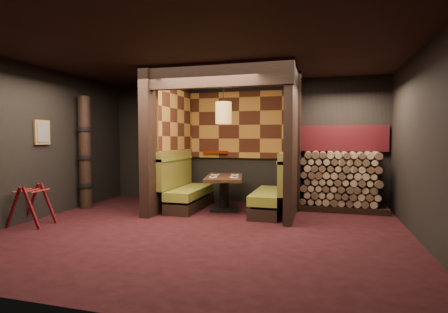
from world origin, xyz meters
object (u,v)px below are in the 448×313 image
booth_bench_left (185,190)px  totem_column (85,153)px  booth_bench_right (274,194)px  pendant_lamp (224,113)px  luggage_rack (31,204)px  dining_table (224,187)px  firewood_stack (343,181)px

booth_bench_left → totem_column: size_ratio=0.67×
booth_bench_right → pendant_lamp: 1.93m
booth_bench_left → luggage_rack: size_ratio=2.14×
luggage_rack → totem_column: (-0.08, 1.54, 0.81)m
pendant_lamp → totem_column: (-2.94, -0.55, -0.84)m
dining_table → totem_column: size_ratio=0.62×
luggage_rack → totem_column: bearing=93.0°
dining_table → totem_column: (-2.94, -0.60, 0.70)m
luggage_rack → booth_bench_left: bearing=46.2°
pendant_lamp → luggage_rack: (-2.86, -2.09, -1.66)m
dining_table → booth_bench_right: bearing=-2.6°
booth_bench_left → totem_column: (-2.09, -0.55, 0.79)m
dining_table → firewood_stack: size_ratio=0.86×
dining_table → booth_bench_left: bearing=-176.8°
totem_column → firewood_stack: 5.51m
booth_bench_right → firewood_stack: bearing=27.3°
booth_bench_right → dining_table: booth_bench_right is taller
booth_bench_left → pendant_lamp: pendant_lamp is taller
luggage_rack → booth_bench_right: bearing=28.2°
luggage_rack → firewood_stack: (5.25, 2.79, 0.24)m
booth_bench_left → firewood_stack: firewood_stack is taller
booth_bench_right → firewood_stack: size_ratio=0.92×
dining_table → luggage_rack: dining_table is taller
booth_bench_left → totem_column: bearing=-165.2°
luggage_rack → firewood_stack: firewood_stack is taller
pendant_lamp → booth_bench_right: bearing=0.1°
booth_bench_left → luggage_rack: (-2.01, -2.09, -0.03)m
firewood_stack → pendant_lamp: bearing=-163.6°
booth_bench_left → pendant_lamp: bearing=-0.2°
luggage_rack → totem_column: 1.75m
booth_bench_left → booth_bench_right: bearing=0.0°
booth_bench_right → dining_table: (-1.04, 0.05, 0.08)m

